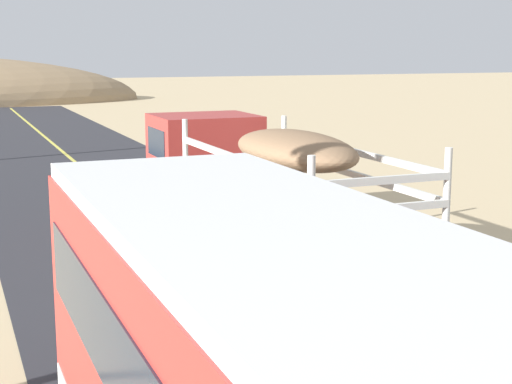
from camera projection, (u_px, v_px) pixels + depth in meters
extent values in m
cube|color=#B2332D|center=(205.00, 158.00, 19.52)|extent=(2.50, 2.20, 2.20)
cube|color=#192333|center=(204.00, 141.00, 19.43)|extent=(2.53, 1.54, 0.70)
cube|color=brown|center=(294.00, 251.00, 14.80)|extent=(2.50, 6.40, 0.24)
cylinder|color=silver|center=(186.00, 169.00, 16.99)|extent=(0.12, 0.12, 2.20)
cylinder|color=silver|center=(284.00, 163.00, 17.87)|extent=(0.12, 0.12, 2.20)
cylinder|color=silver|center=(311.00, 230.00, 11.27)|extent=(0.12, 0.12, 2.20)
cylinder|color=silver|center=(446.00, 216.00, 12.15)|extent=(0.12, 0.12, 2.20)
cube|color=silver|center=(235.00, 228.00, 14.25)|extent=(0.08, 6.30, 0.12)
cube|color=silver|center=(350.00, 217.00, 15.14)|extent=(0.08, 6.30, 0.12)
cube|color=silver|center=(380.00, 265.00, 11.82)|extent=(2.40, 0.08, 0.12)
cube|color=silver|center=(235.00, 205.00, 14.17)|extent=(0.08, 6.30, 0.12)
cube|color=silver|center=(350.00, 196.00, 15.06)|extent=(0.08, 6.30, 0.12)
cube|color=silver|center=(381.00, 237.00, 11.74)|extent=(2.40, 0.08, 0.12)
cube|color=silver|center=(234.00, 181.00, 14.09)|extent=(0.08, 6.30, 0.12)
cube|color=silver|center=(351.00, 173.00, 14.98)|extent=(0.08, 6.30, 0.12)
cube|color=silver|center=(382.00, 209.00, 11.66)|extent=(2.40, 0.08, 0.12)
cube|color=silver|center=(234.00, 158.00, 14.01)|extent=(0.08, 6.30, 0.12)
cube|color=silver|center=(351.00, 151.00, 14.90)|extent=(0.08, 6.30, 0.12)
cube|color=silver|center=(383.00, 180.00, 11.57)|extent=(2.40, 0.08, 0.12)
ellipsoid|color=#8C6B4C|center=(295.00, 149.00, 14.44)|extent=(1.75, 3.84, 0.70)
cylinder|color=black|center=(164.00, 210.00, 19.34)|extent=(0.32, 1.10, 1.10)
cylinder|color=black|center=(245.00, 203.00, 20.15)|extent=(0.32, 1.10, 1.10)
cylinder|color=black|center=(267.00, 283.00, 13.26)|extent=(0.32, 1.10, 1.10)
cylinder|color=black|center=(377.00, 270.00, 14.06)|extent=(0.32, 1.10, 1.10)
cube|color=white|center=(343.00, 267.00, 5.01)|extent=(2.45, 9.80, 0.16)
ellipsoid|color=gray|center=(274.00, 152.00, 32.31)|extent=(0.90, 1.04, 0.60)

